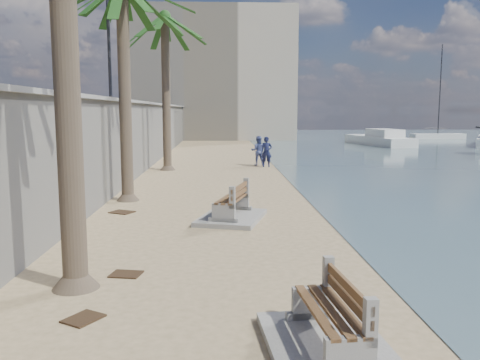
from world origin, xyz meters
name	(u,v)px	position (x,y,z in m)	size (l,w,h in m)	color
ground_plane	(291,323)	(0.00, 0.00, 0.00)	(140.00, 140.00, 0.00)	tan
seawall	(142,137)	(-5.20, 20.00, 1.75)	(0.45, 70.00, 3.50)	gray
wall_cap	(141,103)	(-5.20, 20.00, 3.55)	(0.80, 70.00, 0.12)	gray
end_building	(212,77)	(-2.00, 52.00, 7.00)	(18.00, 12.00, 14.00)	#B7AA93
bench_near	(329,322)	(0.35, -0.96, 0.42)	(1.73, 2.40, 0.95)	gray
bench_far	(232,205)	(-0.74, 7.24, 0.44)	(2.24, 2.78, 1.01)	gray
palm_back	(165,19)	(-3.87, 19.78, 7.80)	(5.00, 5.00, 8.83)	brown
streetlight	(108,13)	(-5.10, 12.00, 6.64)	(0.28, 0.28, 5.12)	#2D2D33
person_a	(267,150)	(1.53, 21.07, 0.97)	(0.70, 0.48, 1.95)	#15193B
person_b	(258,149)	(1.12, 21.86, 0.93)	(0.90, 0.70, 1.87)	#455390
yacht_far	(378,141)	(13.45, 38.91, 0.35)	(9.05, 2.53, 1.50)	silver
sailboat_west	(438,136)	(23.10, 48.43, 0.36)	(6.09, 2.07, 10.36)	silver
debris_b	(83,319)	(-3.14, 0.24, 0.01)	(0.55, 0.44, 0.03)	#382616
debris_c	(122,212)	(-4.12, 8.42, 0.01)	(0.68, 0.54, 0.03)	#382616
debris_d	(126,274)	(-2.88, 2.34, 0.01)	(0.57, 0.46, 0.03)	#382616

